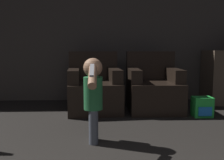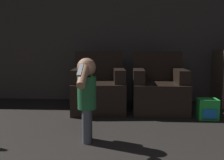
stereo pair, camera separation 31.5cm
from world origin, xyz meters
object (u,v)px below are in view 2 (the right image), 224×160
Objects in this scene: armchair_right at (158,90)px; toy_backpack at (207,109)px; armchair_left at (99,89)px; person_toddler at (87,93)px.

armchair_right is 0.77m from toy_backpack.
armchair_left and armchair_right have the same top height.
person_toddler reaches higher than toy_backpack.
person_toddler is at bearing -93.68° from armchair_left.
armchair_right is (0.92, 0.00, 0.00)m from armchair_left.
person_toddler is 3.10× the size of toy_backpack.
toy_backpack is at bearing -20.97° from armchair_left.
person_toddler is (0.04, -1.37, 0.18)m from armchair_left.
armchair_right is at bearing -5.18° from armchair_left.
person_toddler is 1.80m from toy_backpack.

